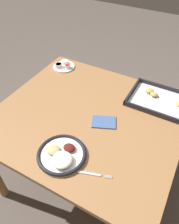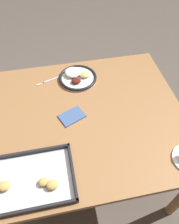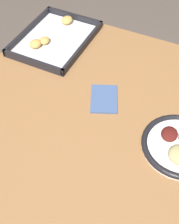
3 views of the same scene
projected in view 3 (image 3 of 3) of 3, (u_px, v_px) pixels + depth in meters
ground_plane at (89, 204)px, 1.64m from camera, size 8.00×8.00×0.00m
dining_table at (89, 135)px, 1.17m from camera, size 1.10×0.99×0.71m
baking_tray at (55, 39)px, 1.38m from camera, size 0.37×0.29×0.04m
napkin at (104, 99)px, 1.15m from camera, size 0.17×0.14×0.01m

